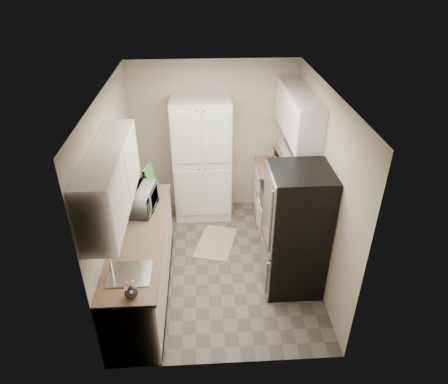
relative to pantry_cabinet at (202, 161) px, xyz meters
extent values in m
plane|color=#665B4C|center=(0.20, -1.32, -1.00)|extent=(3.20, 3.20, 0.00)
cube|color=#BEB19A|center=(0.20, 0.28, 0.25)|extent=(2.60, 0.04, 2.50)
cube|color=#BEB19A|center=(0.20, -2.92, 0.25)|extent=(2.60, 0.04, 2.50)
cube|color=#BEB19A|center=(-1.10, -1.32, 0.25)|extent=(0.04, 3.20, 2.50)
cube|color=#BEB19A|center=(1.50, -1.32, 0.25)|extent=(0.04, 3.20, 2.50)
cube|color=white|center=(0.20, -1.32, 1.50)|extent=(2.60, 3.20, 0.04)
cube|color=silver|center=(-0.93, -2.07, 0.83)|extent=(0.33, 1.60, 0.70)
cube|color=silver|center=(1.33, -0.50, 0.89)|extent=(0.33, 1.55, 0.58)
cube|color=#99999E|center=(1.27, -0.93, 0.52)|extent=(0.45, 0.76, 0.13)
cube|color=#B7B7BC|center=(-0.79, -2.47, -0.07)|extent=(0.45, 0.40, 0.02)
cube|color=brown|center=(-1.09, -1.12, 0.18)|extent=(0.02, 0.22, 0.22)
cube|color=silver|center=(0.00, 0.00, 0.00)|extent=(0.90, 0.55, 2.00)
cube|color=silver|center=(-0.79, -1.75, -0.56)|extent=(0.60, 2.30, 0.88)
cube|color=#846647|center=(-0.79, -1.75, -0.10)|extent=(0.63, 2.33, 0.04)
cube|color=silver|center=(1.19, -0.12, -0.56)|extent=(0.60, 0.80, 0.88)
cube|color=#846647|center=(1.19, -0.12, -0.10)|extent=(0.63, 0.83, 0.04)
cube|color=#B7B7BC|center=(1.17, -0.93, -0.55)|extent=(0.64, 0.76, 0.90)
cube|color=black|center=(1.17, -0.93, -0.08)|extent=(0.66, 0.78, 0.03)
cube|color=black|center=(1.46, -0.93, 0.02)|extent=(0.06, 0.76, 0.22)
cube|color=#D7998B|center=(0.80, -1.06, -0.45)|extent=(0.01, 0.16, 0.42)
cube|color=beige|center=(0.80, -0.83, -0.45)|extent=(0.01, 0.16, 0.42)
cube|color=#B7B7BC|center=(1.14, -1.73, -0.15)|extent=(0.70, 0.72, 1.70)
imported|color=#A4A4A8|center=(-0.82, -1.22, 0.07)|extent=(0.45, 0.60, 0.31)
cylinder|color=black|center=(-0.81, -0.81, 0.07)|extent=(0.08, 0.08, 0.31)
imported|color=silver|center=(-0.73, -2.78, -0.01)|extent=(0.17, 0.17, 0.14)
cube|color=green|center=(-0.74, -0.67, 0.09)|extent=(0.08, 0.27, 0.34)
cube|color=#B4B4B9|center=(1.27, -0.12, 0.03)|extent=(0.41, 0.45, 0.21)
cube|color=tan|center=(0.18, -0.82, -0.99)|extent=(0.71, 0.92, 0.01)
camera|label=1|loc=(0.02, -5.66, 2.82)|focal=32.00mm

